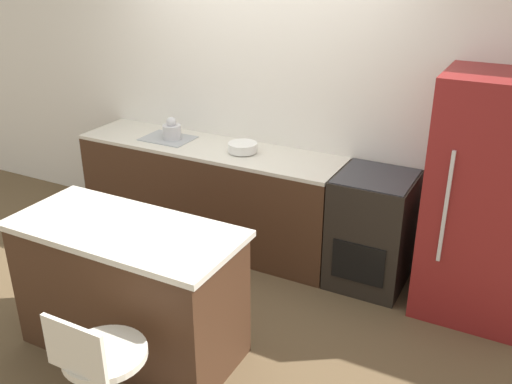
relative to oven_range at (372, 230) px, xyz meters
The scene contains 9 objects.
ground_plane 1.26m from the oven_range, 164.31° to the right, with size 14.00×14.00×0.00m, color brown.
wall_back 1.45m from the oven_range, 163.71° to the left, with size 8.00×0.06×2.60m.
back_counter 1.48m from the oven_range, behind, with size 2.37×0.60×0.91m.
kitchen_island 1.90m from the oven_range, 126.95° to the right, with size 1.49×0.68×0.90m.
oven_range is the anchor object (origin of this frame).
refrigerator 0.88m from the oven_range, ahead, with size 0.75×0.66×1.75m.
stool_chair 2.32m from the oven_range, 109.56° to the right, with size 0.45×0.45×0.85m.
kettle 1.93m from the oven_range, behind, with size 0.16×0.16×0.20m.
mixing_bowl 1.24m from the oven_range, behind, with size 0.24×0.24×0.07m.
Camera 1 is at (2.16, -3.57, 2.52)m, focal length 40.00 mm.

